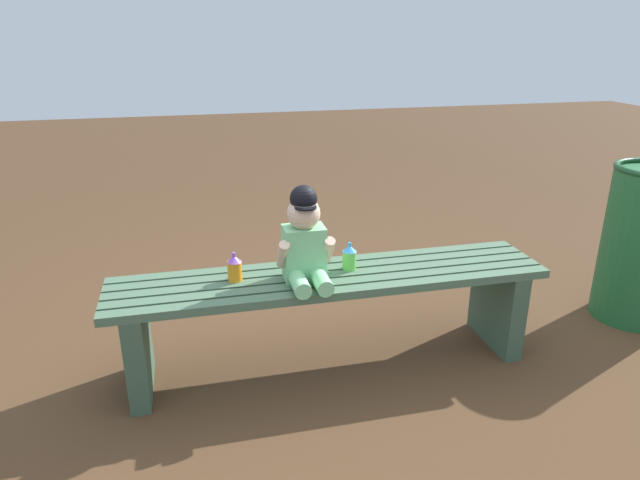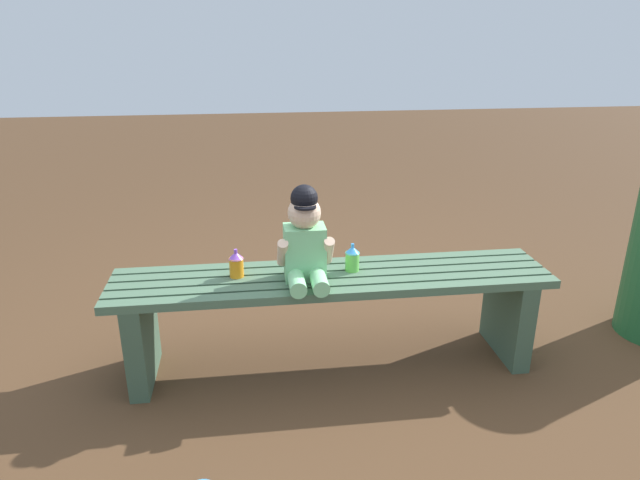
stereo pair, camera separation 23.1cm
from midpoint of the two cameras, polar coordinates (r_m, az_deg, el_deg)
ground_plane at (r=2.65m, az=3.72°, el=-12.37°), size 16.00×16.00×0.00m
park_bench at (r=2.49m, az=3.89°, el=-6.42°), size 1.88×0.37×0.45m
child_figure at (r=2.31m, az=1.33°, el=-0.05°), size 0.23×0.27×0.40m
sippy_cup_left at (r=2.40m, az=-5.70°, el=-2.45°), size 0.06×0.06×0.12m
sippy_cup_right at (r=2.46m, az=5.95°, el=-1.86°), size 0.06×0.06×0.12m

